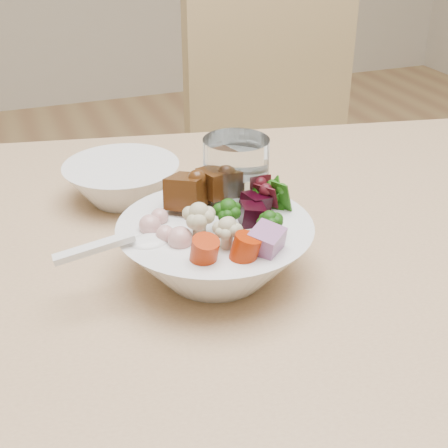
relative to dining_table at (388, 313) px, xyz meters
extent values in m
cube|color=tan|center=(0.00, 0.00, 0.06)|extent=(1.77, 1.22, 0.04)
cube|color=tan|center=(0.22, 0.58, -0.22)|extent=(0.47, 0.47, 0.04)
cube|color=tan|center=(0.20, 0.78, 0.02)|extent=(0.43, 0.08, 0.48)
cylinder|color=tan|center=(0.06, 0.38, -0.46)|extent=(0.03, 0.03, 0.44)
cylinder|color=tan|center=(0.42, 0.42, -0.46)|extent=(0.03, 0.03, 0.44)
cylinder|color=tan|center=(0.02, 0.75, -0.46)|extent=(0.03, 0.03, 0.44)
cylinder|color=tan|center=(0.38, 0.78, -0.46)|extent=(0.03, 0.03, 0.44)
sphere|color=#103208|center=(-0.20, 0.03, 0.15)|extent=(0.03, 0.03, 0.03)
sphere|color=beige|center=(-0.23, 0.03, 0.15)|extent=(0.04, 0.04, 0.04)
cube|color=black|center=(-0.15, 0.06, 0.15)|extent=(0.04, 0.04, 0.03)
cube|color=#8D5587|center=(-0.18, -0.02, 0.15)|extent=(0.04, 0.05, 0.04)
cylinder|color=#A83104|center=(-0.24, -0.02, 0.15)|extent=(0.03, 0.03, 0.03)
sphere|color=#D59995|center=(-0.27, 0.04, 0.15)|extent=(0.02, 0.02, 0.02)
ellipsoid|color=white|center=(-0.28, 0.04, 0.14)|extent=(0.04, 0.04, 0.01)
cube|color=white|center=(-0.34, 0.04, 0.14)|extent=(0.08, 0.02, 0.02)
cylinder|color=white|center=(-0.16, 0.11, 0.14)|extent=(0.08, 0.08, 0.13)
cylinder|color=white|center=(-0.16, 0.11, 0.13)|extent=(0.07, 0.07, 0.09)
camera|label=1|loc=(-0.41, -0.51, 0.46)|focal=50.00mm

